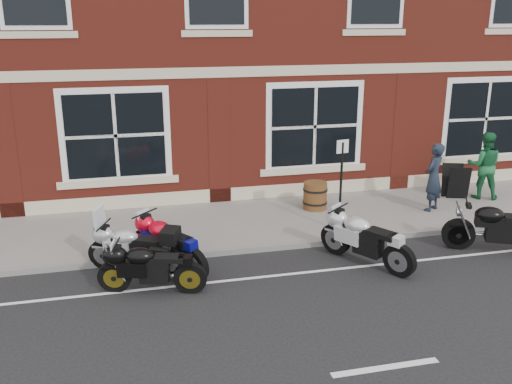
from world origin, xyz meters
TOP-DOWN VIEW (x-y plane):
  - ground at (0.00, 0.00)m, footprint 80.00×80.00m
  - sidewalk at (0.00, 3.00)m, footprint 30.00×3.00m
  - kerb at (0.00, 1.42)m, footprint 30.00×0.16m
  - moto_touring_silver at (-3.29, 1.03)m, footprint 1.81×0.99m
  - moto_sport_red at (-2.62, 1.04)m, footprint 1.28×1.81m
  - moto_sport_black at (-3.04, 0.09)m, footprint 1.90×0.63m
  - moto_sport_silver at (1.15, 0.33)m, footprint 1.23×1.92m
  - moto_naked_black at (4.02, 0.28)m, footprint 2.05×1.06m
  - pedestrian_left at (3.93, 2.65)m, footprint 0.73×0.68m
  - pedestrian_right at (5.72, 3.25)m, footprint 1.06×0.97m
  - a_board_sign at (5.04, 3.41)m, footprint 0.62×0.51m
  - barrel_planter at (1.18, 3.41)m, footprint 0.61×0.61m
  - parking_sign at (1.21, 1.87)m, footprint 0.29×0.07m

SIDE VIEW (x-z plane):
  - ground at x=0.00m, z-range 0.00..0.00m
  - sidewalk at x=0.00m, z-range 0.00..0.12m
  - kerb at x=0.00m, z-range 0.00..0.12m
  - barrel_planter at x=1.18m, z-range 0.12..0.79m
  - moto_sport_black at x=-3.04m, z-range 0.06..0.93m
  - moto_touring_silver at x=-3.29m, z-range -0.12..1.17m
  - moto_sport_red at x=-2.62m, z-range 0.07..1.01m
  - moto_sport_silver at x=1.15m, z-range 0.07..1.05m
  - a_board_sign at x=5.04m, z-range 0.12..1.01m
  - moto_naked_black at x=4.02m, z-range 0.07..1.07m
  - pedestrian_left at x=3.93m, z-range 0.12..1.80m
  - pedestrian_right at x=5.72m, z-range 0.12..1.87m
  - parking_sign at x=1.21m, z-range 0.28..2.34m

